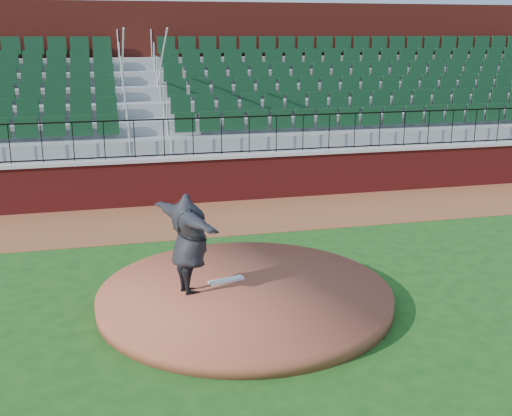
{
  "coord_description": "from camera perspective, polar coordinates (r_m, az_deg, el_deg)",
  "views": [
    {
      "loc": [
        -2.72,
        -9.57,
        4.5
      ],
      "look_at": [
        0.0,
        1.5,
        1.3
      ],
      "focal_mm": 43.99,
      "sensor_mm": 36.0,
      "label": 1
    }
  ],
  "objects": [
    {
      "name": "pitcher",
      "position": [
        10.48,
        -6.11,
        -3.23
      ],
      "size": [
        1.24,
        2.2,
        1.73
      ],
      "primitive_type": "imported",
      "rotation": [
        0.0,
        0.0,
        1.9
      ],
      "color": "black",
      "rests_on": "pitchers_mound"
    },
    {
      "name": "ground",
      "position": [
        10.92,
        1.9,
        -8.67
      ],
      "size": [
        90.0,
        90.0,
        0.0
      ],
      "primitive_type": "plane",
      "color": "#184413",
      "rests_on": "ground"
    },
    {
      "name": "field_wall",
      "position": [
        17.24,
        -4.37,
        2.56
      ],
      "size": [
        34.0,
        0.35,
        1.2
      ],
      "primitive_type": "cube",
      "color": "maroon",
      "rests_on": "ground"
    },
    {
      "name": "warning_track",
      "position": [
        15.86,
        -3.36,
        -0.8
      ],
      "size": [
        34.0,
        3.2,
        0.01
      ],
      "primitive_type": "cube",
      "color": "brown",
      "rests_on": "ground"
    },
    {
      "name": "concourse_wall",
      "position": [
        22.33,
        -6.89,
        11.07
      ],
      "size": [
        34.0,
        0.5,
        5.5
      ],
      "primitive_type": "cube",
      "color": "maroon",
      "rests_on": "ground"
    },
    {
      "name": "pitchers_mound",
      "position": [
        10.89,
        -1.0,
        -8.0
      ],
      "size": [
        5.03,
        5.03,
        0.25
      ],
      "primitive_type": "cylinder",
      "color": "brown",
      "rests_on": "ground"
    },
    {
      "name": "wall_railing",
      "position": [
        17.01,
        -4.45,
        6.5
      ],
      "size": [
        34.0,
        0.05,
        1.0
      ],
      "primitive_type": null,
      "color": "black",
      "rests_on": "wall_cap"
    },
    {
      "name": "pitching_rubber",
      "position": [
        11.16,
        -2.72,
        -6.59
      ],
      "size": [
        0.67,
        0.32,
        0.04
      ],
      "primitive_type": "cube",
      "rotation": [
        0.0,
        0.0,
        0.26
      ],
      "color": "white",
      "rests_on": "pitchers_mound"
    },
    {
      "name": "wall_cap",
      "position": [
        17.1,
        -4.41,
        4.68
      ],
      "size": [
        34.0,
        0.45,
        0.1
      ],
      "primitive_type": "cube",
      "color": "#B7B7B7",
      "rests_on": "field_wall"
    },
    {
      "name": "seating_stands",
      "position": [
        19.61,
        -5.82,
        9.16
      ],
      "size": [
        34.0,
        5.1,
        4.6
      ],
      "primitive_type": null,
      "color": "gray",
      "rests_on": "ground"
    }
  ]
}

